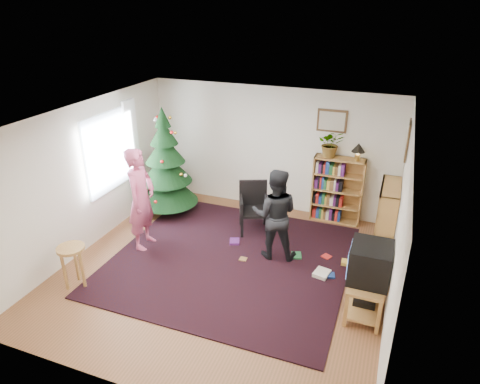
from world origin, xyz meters
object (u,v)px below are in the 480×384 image
(crt_tv, at_px, (370,263))
(bookshelf_right, at_px, (386,221))
(person_by_chair, at_px, (275,214))
(stool, at_px, (72,256))
(person_standing, at_px, (141,199))
(potted_plant, at_px, (331,144))
(bookshelf_back, at_px, (337,189))
(table_lamp, at_px, (358,149))
(picture_back, at_px, (332,121))
(armchair, at_px, (256,205))
(christmas_tree, at_px, (166,170))
(picture_right, at_px, (408,140))
(tv_stand, at_px, (366,292))

(crt_tv, bearing_deg, bookshelf_right, 85.46)
(bookshelf_right, xyz_separation_m, person_by_chair, (-1.71, -0.64, 0.12))
(stool, height_order, person_standing, person_standing)
(potted_plant, bearing_deg, bookshelf_back, 0.00)
(person_by_chair, bearing_deg, crt_tv, 138.51)
(stool, relative_size, table_lamp, 2.09)
(bookshelf_back, bearing_deg, person_standing, -144.37)
(bookshelf_back, xyz_separation_m, stool, (-3.33, -3.51, -0.14))
(picture_back, height_order, stool, picture_back)
(potted_plant, xyz_separation_m, table_lamp, (0.50, 0.00, -0.04))
(potted_plant, bearing_deg, table_lamp, 0.00)
(picture_back, xyz_separation_m, armchair, (-1.11, -1.02, -1.44))
(bookshelf_right, distance_m, stool, 4.96)
(person_standing, bearing_deg, potted_plant, -57.26)
(christmas_tree, bearing_deg, armchair, -2.03)
(crt_tv, bearing_deg, picture_back, 111.62)
(picture_right, xyz_separation_m, stool, (-4.42, -2.92, -1.42))
(stool, bearing_deg, picture_right, 33.43)
(picture_right, bearing_deg, bookshelf_right, -107.81)
(picture_right, bearing_deg, picture_back, 151.31)
(bookshelf_right, bearing_deg, picture_right, -17.81)
(picture_right, xyz_separation_m, potted_plant, (-1.29, 0.59, -0.39))
(picture_right, xyz_separation_m, bookshelf_right, (-0.14, -0.42, -1.29))
(picture_back, distance_m, person_by_chair, 2.19)
(person_by_chair, distance_m, potted_plant, 1.90)
(potted_plant, bearing_deg, person_standing, -142.47)
(christmas_tree, distance_m, tv_stand, 4.47)
(stool, distance_m, table_lamp, 5.15)
(bookshelf_right, distance_m, potted_plant, 1.77)
(picture_back, height_order, person_by_chair, picture_back)
(bookshelf_right, bearing_deg, crt_tv, 175.46)
(picture_right, distance_m, crt_tv, 2.29)
(picture_back, height_order, tv_stand, picture_back)
(picture_back, height_order, crt_tv, picture_back)
(tv_stand, relative_size, crt_tv, 1.46)
(stool, xyz_separation_m, table_lamp, (3.63, 3.51, 0.99))
(bookshelf_right, bearing_deg, bookshelf_back, 43.32)
(picture_right, height_order, bookshelf_back, picture_right)
(christmas_tree, relative_size, bookshelf_right, 1.67)
(crt_tv, bearing_deg, person_by_chair, 150.13)
(crt_tv, bearing_deg, stool, -167.14)
(armchair, distance_m, table_lamp, 2.13)
(tv_stand, distance_m, table_lamp, 2.87)
(bookshelf_right, relative_size, person_by_chair, 0.83)
(crt_tv, distance_m, potted_plant, 2.86)
(bookshelf_back, xyz_separation_m, crt_tv, (0.83, -2.56, 0.14))
(christmas_tree, xyz_separation_m, person_standing, (0.26, -1.31, -0.00))
(potted_plant, bearing_deg, picture_back, 105.43)
(table_lamp, bearing_deg, person_standing, -146.94)
(picture_back, relative_size, armchair, 0.58)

